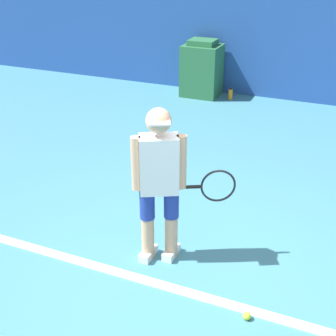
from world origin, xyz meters
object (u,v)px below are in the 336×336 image
at_px(water_bottle, 230,94).
at_px(covered_chair, 202,69).
at_px(tennis_ball, 247,316).
at_px(tennis_player, 161,181).

bearing_deg(water_bottle, covered_chair, 179.20).
relative_size(tennis_ball, water_bottle, 0.33).
bearing_deg(tennis_ball, tennis_player, 153.40).
bearing_deg(tennis_ball, covered_chair, 113.14).
distance_m(tennis_ball, covered_chair, 5.97).
height_order(covered_chair, water_bottle, covered_chair).
relative_size(covered_chair, water_bottle, 5.07).
bearing_deg(covered_chair, water_bottle, -0.80).
xyz_separation_m(covered_chair, water_bottle, (0.59, -0.01, -0.41)).
bearing_deg(tennis_player, water_bottle, 71.29).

